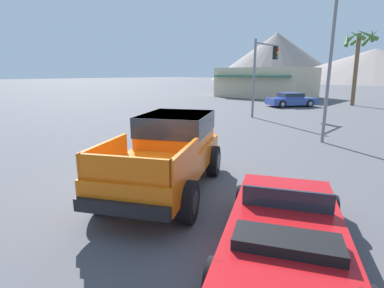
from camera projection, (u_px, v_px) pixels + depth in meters
ground_plane at (169, 183)px, 8.24m from camera, size 320.00×320.00×0.00m
orange_pickup_truck at (170, 147)px, 7.83m from camera, size 3.93×5.31×1.87m
red_convertible_car at (285, 234)px, 4.86m from camera, size 3.45×4.72×0.98m
parked_car_blue at (291, 100)px, 26.92m from camera, size 4.04×4.51×1.23m
traffic_light_main at (265, 64)px, 20.64m from camera, size 0.38×3.37×5.11m
street_lamp_post at (334, 21)px, 11.96m from camera, size 0.90×0.24×8.41m
palm_tree_tall at (359, 48)px, 26.77m from camera, size 2.96×3.04×6.80m
storefront_building at (266, 82)px, 37.49m from camera, size 10.70×8.32×3.59m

